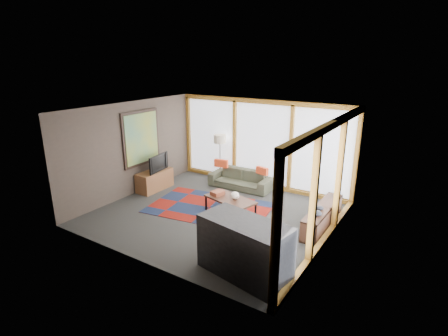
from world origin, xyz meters
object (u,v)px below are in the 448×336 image
Objects in this scene: coffee_table at (230,206)px; television at (156,163)px; bar_counter at (244,248)px; bookshelf at (322,217)px; floor_lamp at (220,158)px; tv_console at (155,180)px; sofa at (240,179)px.

television is (-2.71, 0.31, 0.61)m from coffee_table.
coffee_table is at bearing 137.50° from bar_counter.
television reaches higher than bookshelf.
floor_lamp reaches higher than bookshelf.
bar_counter is (4.29, -2.26, 0.23)m from tv_console.
sofa is at bearing -13.61° from floor_lamp.
television is 4.82m from bar_counter.
floor_lamp is at bearing 128.96° from coffee_table.
tv_console is at bearing -176.48° from bookshelf.
floor_lamp is 2.57m from coffee_table.
floor_lamp is 1.17× the size of coffee_table.
floor_lamp is 5.02m from bar_counter.
coffee_table is 1.12× the size of tv_console.
coffee_table is 1.45× the size of television.
sofa is at bearing 131.01° from bar_counter.
sofa reaches higher than coffee_table.
sofa reaches higher than bookshelf.
tv_console is at bearing -146.22° from sofa.
bookshelf is 2.65m from bar_counter.
tv_console is 0.69× the size of bar_counter.
bar_counter is (1.52, -1.99, 0.31)m from coffee_table.
floor_lamp is 3.98m from bookshelf.
floor_lamp is 2.11m from tv_console.
bar_counter is (4.23, -2.30, -0.30)m from television.
coffee_table is at bearing -69.54° from sofa.
television is 0.53× the size of bar_counter.
bar_counter reaches higher than coffee_table.
television is (-1.13, -1.64, 0.08)m from floor_lamp.
tv_console is (-2.05, -1.47, 0.01)m from sofa.
coffee_table is 2.20m from bookshelf.
tv_console is 0.54m from television.
coffee_table is (1.58, -1.96, -0.53)m from floor_lamp.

